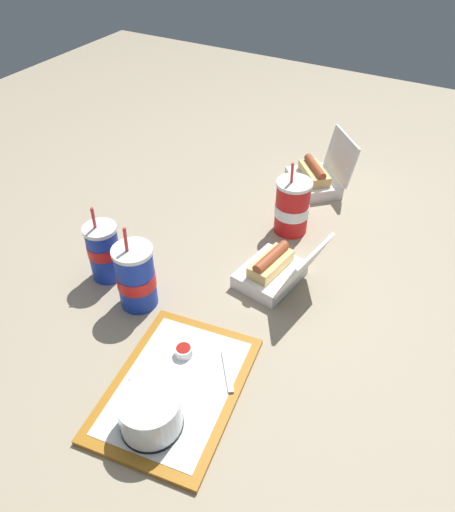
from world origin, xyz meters
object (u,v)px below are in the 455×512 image
(clamshell_hotdog_center, at_px, (274,270))
(soda_cup_left, at_px, (104,251))
(soda_cup_back, at_px, (292,207))
(clamshell_hotdog_back, at_px, (317,177))
(food_tray, at_px, (176,388))
(plastic_fork, at_px, (227,371))
(soda_cup_front, at_px, (136,277))
(cake_container, at_px, (150,414))
(ketchup_cup, at_px, (184,351))

(clamshell_hotdog_center, relative_size, soda_cup_left, 0.97)
(soda_cup_left, distance_m, soda_cup_back, 0.54)
(clamshell_hotdog_back, height_order, soda_cup_left, soda_cup_left)
(food_tray, distance_m, soda_cup_back, 0.64)
(plastic_fork, height_order, soda_cup_back, soda_cup_back)
(food_tray, height_order, clamshell_hotdog_back, clamshell_hotdog_back)
(clamshell_hotdog_center, bearing_deg, soda_cup_front, -48.47)
(soda_cup_back, bearing_deg, cake_container, 2.21)
(clamshell_hotdog_back, bearing_deg, clamshell_hotdog_center, 8.68)
(clamshell_hotdog_back, xyz_separation_m, soda_cup_back, (0.26, 0.02, 0.04))
(food_tray, xyz_separation_m, soda_cup_left, (-0.21, -0.36, 0.08))
(ketchup_cup, xyz_separation_m, clamshell_hotdog_center, (-0.33, 0.07, 0.01))
(clamshell_hotdog_back, bearing_deg, soda_cup_front, -14.48)
(cake_container, xyz_separation_m, clamshell_hotdog_back, (-0.99, -0.05, -0.01))
(cake_container, xyz_separation_m, soda_cup_left, (-0.31, -0.37, 0.03))
(ketchup_cup, xyz_separation_m, plastic_fork, (-0.01, 0.11, -0.01))
(ketchup_cup, height_order, clamshell_hotdog_back, clamshell_hotdog_back)
(food_tray, bearing_deg, clamshell_hotdog_back, -177.54)
(clamshell_hotdog_back, height_order, soda_cup_front, soda_cup_front)
(ketchup_cup, bearing_deg, soda_cup_back, 178.84)
(ketchup_cup, height_order, soda_cup_left, soda_cup_left)
(ketchup_cup, distance_m, clamshell_hotdog_center, 0.33)
(soda_cup_left, bearing_deg, food_tray, 59.24)
(soda_cup_left, relative_size, soda_cup_back, 0.97)
(food_tray, distance_m, cake_container, 0.11)
(soda_cup_front, bearing_deg, ketchup_cup, 63.85)
(ketchup_cup, xyz_separation_m, soda_cup_front, (-0.10, -0.19, 0.06))
(cake_container, relative_size, ketchup_cup, 3.09)
(ketchup_cup, relative_size, clamshell_hotdog_center, 0.19)
(clamshell_hotdog_center, xyz_separation_m, soda_cup_left, (0.19, -0.39, 0.04))
(clamshell_hotdog_center, bearing_deg, soda_cup_back, -166.76)
(food_tray, xyz_separation_m, clamshell_hotdog_back, (-0.89, -0.04, 0.03))
(plastic_fork, bearing_deg, cake_container, -57.38)
(ketchup_cup, xyz_separation_m, soda_cup_left, (-0.14, -0.33, 0.06))
(cake_container, bearing_deg, ketchup_cup, -167.22)
(plastic_fork, xyz_separation_m, soda_cup_left, (-0.13, -0.43, 0.07))
(cake_container, height_order, ketchup_cup, cake_container)
(clamshell_hotdog_center, height_order, soda_cup_back, soda_cup_back)
(food_tray, distance_m, plastic_fork, 0.11)
(soda_cup_front, bearing_deg, clamshell_hotdog_center, 131.53)
(soda_cup_front, distance_m, soda_cup_back, 0.50)
(clamshell_hotdog_center, distance_m, clamshell_hotdog_back, 0.49)
(ketchup_cup, relative_size, soda_cup_back, 0.18)
(clamshell_hotdog_center, distance_m, soda_cup_left, 0.44)
(plastic_fork, bearing_deg, soda_cup_front, -143.60)
(food_tray, relative_size, soda_cup_back, 1.79)
(cake_container, relative_size, clamshell_hotdog_back, 0.50)
(soda_cup_back, bearing_deg, plastic_fork, 9.77)
(ketchup_cup, bearing_deg, cake_container, 12.78)
(food_tray, bearing_deg, soda_cup_back, -178.37)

